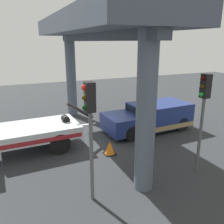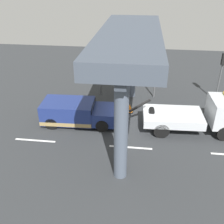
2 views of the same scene
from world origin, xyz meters
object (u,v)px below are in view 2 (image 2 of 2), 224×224
at_px(towed_van_green, 77,113).
at_px(traffic_light_mid, 222,67).
at_px(tow_truck_white, 203,114).
at_px(traffic_light_near, 100,62).
at_px(traffic_light_far, 157,64).
at_px(traffic_cone_orange, 130,108).

xyz_separation_m(towed_van_green, traffic_light_mid, (10.40, 4.81, 2.09)).
xyz_separation_m(tow_truck_white, towed_van_green, (-8.39, -0.03, -0.42)).
relative_size(traffic_light_near, traffic_light_far, 1.00).
xyz_separation_m(traffic_light_near, traffic_light_mid, (9.50, -0.00, -0.03)).
bearing_deg(tow_truck_white, traffic_light_near, 147.47).
height_order(traffic_light_near, traffic_light_mid, traffic_light_near).
distance_m(tow_truck_white, traffic_light_near, 9.05).
xyz_separation_m(traffic_light_far, traffic_light_mid, (5.00, 0.00, -0.03)).
distance_m(towed_van_green, traffic_light_far, 7.54).
relative_size(traffic_light_near, traffic_cone_orange, 6.16).
height_order(towed_van_green, traffic_light_mid, traffic_light_mid).
height_order(tow_truck_white, towed_van_green, tow_truck_white).
relative_size(tow_truck_white, traffic_light_far, 1.84).
height_order(traffic_light_far, traffic_cone_orange, traffic_light_far).
bearing_deg(tow_truck_white, traffic_light_far, 122.06).
bearing_deg(traffic_light_mid, towed_van_green, -155.17).
distance_m(traffic_light_near, traffic_light_mid, 9.50).
bearing_deg(traffic_light_mid, traffic_light_far, 180.00).
xyz_separation_m(towed_van_green, traffic_cone_orange, (3.53, 1.98, -0.47)).
bearing_deg(traffic_light_mid, tow_truck_white, -112.79).
bearing_deg(traffic_light_far, traffic_cone_orange, -123.41).
relative_size(tow_truck_white, traffic_cone_orange, 11.33).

